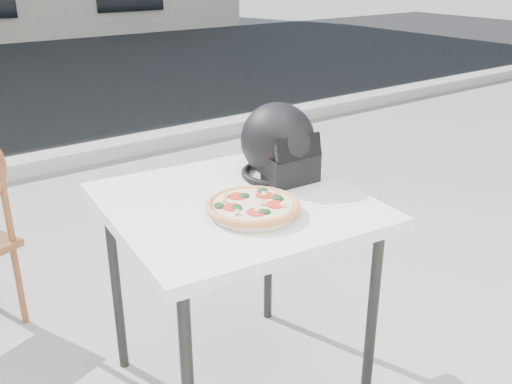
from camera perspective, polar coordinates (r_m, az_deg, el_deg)
cafe_table_main at (r=2.04m, az=-2.08°, el=-2.70°), size 0.96×0.96×0.83m
plate at (r=1.90m, az=-0.33°, el=-1.95°), size 0.34×0.34×0.02m
pizza at (r=1.89m, az=-0.33°, el=-1.34°), size 0.38×0.38×0.04m
helmet at (r=2.18m, az=2.33°, el=4.70°), size 0.30×0.31×0.29m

